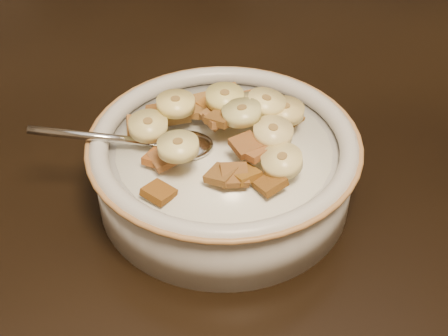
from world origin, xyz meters
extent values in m
cube|color=black|center=(0.00, 0.00, 0.73)|extent=(1.43, 0.95, 0.04)
cube|color=black|center=(0.09, 0.71, 0.52)|extent=(0.49, 0.49, 1.03)
cylinder|color=#B8B7B3|center=(0.08, -0.01, 0.78)|extent=(0.21, 0.21, 0.05)
cylinder|color=white|center=(0.08, -0.01, 0.80)|extent=(0.17, 0.17, 0.00)
ellipsoid|color=#A7A7A7|center=(0.05, 0.00, 0.80)|extent=(0.06, 0.05, 0.01)
cube|color=brown|center=(0.11, 0.03, 0.81)|extent=(0.02, 0.02, 0.01)
cube|color=brown|center=(0.08, -0.05, 0.81)|extent=(0.03, 0.03, 0.01)
cube|color=#623410|center=(0.02, -0.06, 0.81)|extent=(0.03, 0.03, 0.01)
cube|color=#934E1E|center=(0.03, -0.02, 0.81)|extent=(0.03, 0.03, 0.01)
cube|color=brown|center=(0.08, 0.01, 0.82)|extent=(0.03, 0.03, 0.01)
cube|color=olive|center=(0.10, 0.06, 0.81)|extent=(0.02, 0.02, 0.01)
cube|color=olive|center=(0.05, 0.03, 0.81)|extent=(0.02, 0.02, 0.01)
cube|color=brown|center=(0.09, -0.03, 0.82)|extent=(0.03, 0.03, 0.01)
cube|color=brown|center=(0.06, 0.03, 0.81)|extent=(0.02, 0.02, 0.01)
cube|color=brown|center=(0.08, 0.00, 0.83)|extent=(0.03, 0.03, 0.01)
cube|color=brown|center=(0.08, 0.03, 0.81)|extent=(0.03, 0.03, 0.01)
cube|color=brown|center=(0.09, 0.05, 0.81)|extent=(0.03, 0.03, 0.01)
cube|color=brown|center=(0.10, -0.07, 0.81)|extent=(0.03, 0.03, 0.01)
cube|color=olive|center=(0.09, 0.04, 0.81)|extent=(0.03, 0.03, 0.01)
cube|color=olive|center=(0.08, 0.04, 0.81)|extent=(0.02, 0.02, 0.01)
cube|color=#9B5D34|center=(0.08, 0.00, 0.82)|extent=(0.02, 0.02, 0.01)
cube|color=brown|center=(0.07, -0.05, 0.81)|extent=(0.03, 0.03, 0.01)
cube|color=brown|center=(0.08, -0.06, 0.81)|extent=(0.02, 0.02, 0.01)
cube|color=brown|center=(0.03, -0.02, 0.81)|extent=(0.03, 0.02, 0.01)
cube|color=brown|center=(0.07, 0.04, 0.81)|extent=(0.03, 0.03, 0.01)
cube|color=#935C33|center=(0.02, 0.03, 0.81)|extent=(0.02, 0.02, 0.01)
cube|color=brown|center=(0.14, 0.01, 0.81)|extent=(0.03, 0.03, 0.01)
cube|color=brown|center=(0.03, 0.04, 0.81)|extent=(0.03, 0.02, 0.01)
cube|color=brown|center=(0.10, -0.04, 0.82)|extent=(0.03, 0.03, 0.01)
cube|color=brown|center=(0.12, 0.04, 0.81)|extent=(0.02, 0.02, 0.01)
cylinder|color=#D6CC7D|center=(0.09, -0.01, 0.83)|extent=(0.04, 0.04, 0.01)
cylinder|color=#D7CE74|center=(0.02, 0.01, 0.82)|extent=(0.04, 0.04, 0.01)
cylinder|color=#FFE887|center=(0.05, 0.02, 0.83)|extent=(0.03, 0.03, 0.01)
cylinder|color=#FBD888|center=(0.11, -0.03, 0.82)|extent=(0.04, 0.04, 0.01)
cylinder|color=#DCC478|center=(0.13, 0.00, 0.82)|extent=(0.03, 0.03, 0.01)
cylinder|color=#FFE87F|center=(0.12, 0.00, 0.83)|extent=(0.04, 0.04, 0.02)
cylinder|color=#F2DE94|center=(0.11, 0.01, 0.83)|extent=(0.04, 0.04, 0.02)
cylinder|color=#FBEC84|center=(0.09, 0.02, 0.83)|extent=(0.03, 0.03, 0.01)
cylinder|color=#E7DD80|center=(0.04, -0.03, 0.83)|extent=(0.04, 0.04, 0.01)
cylinder|color=#F5D77E|center=(0.11, -0.06, 0.82)|extent=(0.04, 0.04, 0.02)
camera|label=1|loc=(0.00, -0.39, 1.12)|focal=50.00mm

